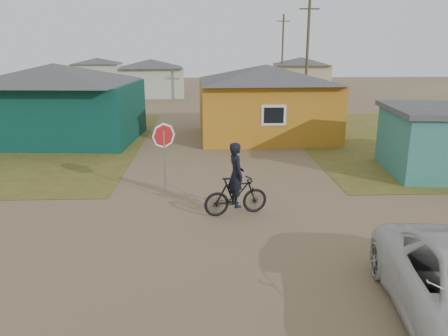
# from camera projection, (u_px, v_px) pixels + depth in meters

# --- Properties ---
(ground) EXTENTS (120.00, 120.00, 0.00)m
(ground) POSITION_uv_depth(u_px,v_px,m) (238.00, 252.00, 10.66)
(ground) COLOR #7B6446
(house_teal) EXTENTS (8.93, 7.08, 4.00)m
(house_teal) POSITION_uv_depth(u_px,v_px,m) (57.00, 101.00, 22.74)
(house_teal) COLOR #09342C
(house_teal) RESTS_ON ground
(house_yellow) EXTENTS (7.72, 6.76, 3.90)m
(house_yellow) POSITION_uv_depth(u_px,v_px,m) (265.00, 100.00, 23.68)
(house_yellow) COLOR #B4751B
(house_yellow) RESTS_ON ground
(house_pale_west) EXTENTS (7.04, 6.15, 3.60)m
(house_pale_west) POSITION_uv_depth(u_px,v_px,m) (152.00, 77.00, 42.61)
(house_pale_west) COLOR #A8B89E
(house_pale_west) RESTS_ON ground
(house_beige_east) EXTENTS (6.95, 6.05, 3.60)m
(house_beige_east) POSITION_uv_depth(u_px,v_px,m) (301.00, 73.00, 49.03)
(house_beige_east) COLOR tan
(house_beige_east) RESTS_ON ground
(house_pale_north) EXTENTS (6.28, 5.81, 3.40)m
(house_pale_north) POSITION_uv_depth(u_px,v_px,m) (98.00, 71.00, 53.85)
(house_pale_north) COLOR #A8B89E
(house_pale_north) RESTS_ON ground
(utility_pole_near) EXTENTS (1.40, 0.20, 8.00)m
(utility_pole_near) POSITION_uv_depth(u_px,v_px,m) (307.00, 56.00, 30.96)
(utility_pole_near) COLOR #4F412F
(utility_pole_near) RESTS_ON ground
(utility_pole_far) EXTENTS (1.40, 0.20, 8.00)m
(utility_pole_far) POSITION_uv_depth(u_px,v_px,m) (282.00, 52.00, 46.39)
(utility_pole_far) COLOR #4F412F
(utility_pole_far) RESTS_ON ground
(stop_sign) EXTENTS (0.81, 0.19, 2.51)m
(stop_sign) POSITION_uv_depth(u_px,v_px,m) (164.00, 143.00, 14.01)
(stop_sign) COLOR gray
(stop_sign) RESTS_ON ground
(cyclist) EXTENTS (2.02, 1.00, 2.20)m
(cyclist) POSITION_uv_depth(u_px,v_px,m) (236.00, 189.00, 12.85)
(cyclist) COLOR black
(cyclist) RESTS_ON ground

